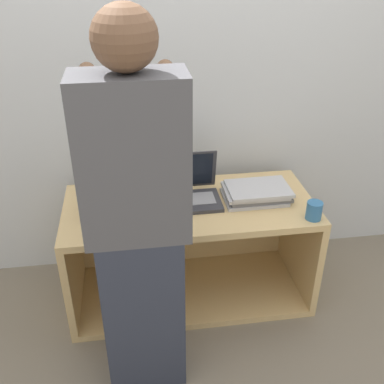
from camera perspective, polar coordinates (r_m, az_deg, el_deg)
The scene contains 8 objects.
ground_plane at distance 2.49m, azimuth 0.72°, elevation -17.04°, with size 12.00×12.00×0.00m, color #756B5B.
wall_back at distance 2.47m, azimuth -1.71°, elevation 15.39°, with size 8.00×0.05×2.40m.
cart at distance 2.55m, azimuth -0.50°, elevation -6.53°, with size 1.30×0.59×0.60m.
laptop_open at distance 2.35m, azimuth -0.47°, elevation 0.10°, with size 0.32×0.27×0.24m.
laptop_stack_left at distance 2.29m, azimuth -9.16°, elevation -1.19°, with size 0.34×0.25×0.09m.
laptop_stack_right at distance 2.39m, azimuth 8.15°, elevation -0.07°, with size 0.34×0.24×0.07m.
person at distance 1.77m, azimuth -6.88°, elevation -4.38°, with size 0.40×0.53×1.65m.
mug at distance 2.27m, azimuth 15.24°, elevation -2.29°, with size 0.08×0.08×0.09m.
Camera 1 is at (-0.28, -1.68, 1.81)m, focal length 42.00 mm.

